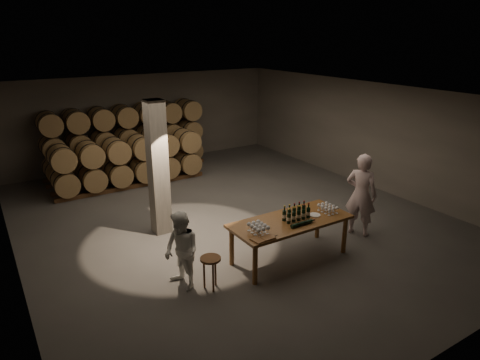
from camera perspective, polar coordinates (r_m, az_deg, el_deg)
room at (r=10.11m, az=-10.88°, el=1.49°), size 12.00×12.00×12.00m
tasting_table at (r=9.05m, az=6.73°, el=-5.90°), size 2.60×1.10×0.90m
barrel_stack_back at (r=15.05m, az=-14.96°, el=5.43°), size 5.48×0.95×2.31m
barrel_stack_front at (r=13.74m, az=-14.56°, el=2.57°), size 4.70×0.95×1.57m
bottle_cluster at (r=9.01m, az=7.53°, el=-4.50°), size 0.60×0.23×0.33m
lying_bottles at (r=8.78m, az=8.25°, el=-5.77°), size 0.62×0.08×0.08m
glass_cluster_left at (r=8.37m, az=2.47°, el=-6.19°), size 0.31×0.42×0.18m
glass_cluster_right at (r=9.49m, az=11.64°, el=-3.52°), size 0.30×0.41×0.16m
plate at (r=9.30m, az=9.93°, el=-4.60°), size 0.25×0.25×0.01m
notebook_near at (r=8.20m, az=3.73°, el=-7.67°), size 0.25×0.20×0.03m
notebook_corner at (r=8.12m, az=2.40°, el=-7.98°), size 0.24×0.28×0.02m
pen at (r=8.28m, az=4.66°, el=-7.49°), size 0.13×0.03×0.01m
stool at (r=8.13m, az=-3.94°, el=-11.03°), size 0.39×0.39×0.65m
person_man at (r=10.40m, az=15.83°, el=-1.92°), size 0.76×0.87×2.00m
person_woman at (r=8.10m, az=-7.78°, el=-9.39°), size 0.70×0.84×1.53m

